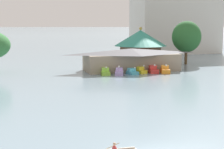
{
  "coord_description": "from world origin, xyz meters",
  "views": [
    {
      "loc": [
        -9.3,
        -21.14,
        9.12
      ],
      "look_at": [
        3.56,
        23.73,
        2.33
      ],
      "focal_mm": 55.95,
      "sensor_mm": 36.0,
      "label": 1
    }
  ],
  "objects_px": {
    "pedal_boat_cyan": "(132,72)",
    "pedal_boat_yellow": "(141,71)",
    "shoreline_tree_right": "(187,37)",
    "pedal_boat_orange": "(165,70)",
    "pedal_boat_red": "(153,70)",
    "pedal_boat_lime": "(105,72)",
    "green_roof_pavilion": "(140,45)",
    "boathouse": "(131,59)",
    "background_building_block": "(175,10)",
    "pedal_boat_lavender": "(119,72)"
  },
  "relations": [
    {
      "from": "pedal_boat_cyan",
      "to": "pedal_boat_yellow",
      "type": "relative_size",
      "value": 1.04
    },
    {
      "from": "pedal_boat_lavender",
      "to": "pedal_boat_yellow",
      "type": "height_order",
      "value": "pedal_boat_lavender"
    },
    {
      "from": "green_roof_pavilion",
      "to": "pedal_boat_lime",
      "type": "bearing_deg",
      "value": -129.37
    },
    {
      "from": "pedal_boat_cyan",
      "to": "pedal_boat_yellow",
      "type": "distance_m",
      "value": 2.12
    },
    {
      "from": "pedal_boat_red",
      "to": "boathouse",
      "type": "bearing_deg",
      "value": -139.39
    },
    {
      "from": "pedal_boat_yellow",
      "to": "pedal_boat_red",
      "type": "bearing_deg",
      "value": 72.68
    },
    {
      "from": "pedal_boat_yellow",
      "to": "background_building_block",
      "type": "relative_size",
      "value": 0.09
    },
    {
      "from": "pedal_boat_cyan",
      "to": "pedal_boat_yellow",
      "type": "height_order",
      "value": "pedal_boat_yellow"
    },
    {
      "from": "pedal_boat_cyan",
      "to": "pedal_boat_lime",
      "type": "bearing_deg",
      "value": -105.4
    },
    {
      "from": "pedal_boat_lime",
      "to": "pedal_boat_orange",
      "type": "relative_size",
      "value": 0.95
    },
    {
      "from": "pedal_boat_cyan",
      "to": "pedal_boat_yellow",
      "type": "xyz_separation_m",
      "value": [
        1.98,
        0.75,
        0.05
      ]
    },
    {
      "from": "boathouse",
      "to": "background_building_block",
      "type": "bearing_deg",
      "value": 53.36
    },
    {
      "from": "pedal_boat_lavender",
      "to": "pedal_boat_cyan",
      "type": "xyz_separation_m",
      "value": [
        2.52,
        0.19,
        -0.09
      ]
    },
    {
      "from": "pedal_boat_cyan",
      "to": "background_building_block",
      "type": "distance_m",
      "value": 52.27
    },
    {
      "from": "pedal_boat_cyan",
      "to": "shoreline_tree_right",
      "type": "height_order",
      "value": "shoreline_tree_right"
    },
    {
      "from": "boathouse",
      "to": "green_roof_pavilion",
      "type": "relative_size",
      "value": 1.62
    },
    {
      "from": "pedal_boat_yellow",
      "to": "green_roof_pavilion",
      "type": "xyz_separation_m",
      "value": [
        5.44,
        14.82,
        3.84
      ]
    },
    {
      "from": "pedal_boat_lime",
      "to": "pedal_boat_lavender",
      "type": "distance_m",
      "value": 2.49
    },
    {
      "from": "pedal_boat_orange",
      "to": "background_building_block",
      "type": "height_order",
      "value": "background_building_block"
    },
    {
      "from": "pedal_boat_lime",
      "to": "background_building_block",
      "type": "xyz_separation_m",
      "value": [
        33.72,
        41.07,
        12.87
      ]
    },
    {
      "from": "background_building_block",
      "to": "boathouse",
      "type": "bearing_deg",
      "value": -126.64
    },
    {
      "from": "pedal_boat_lime",
      "to": "background_building_block",
      "type": "bearing_deg",
      "value": 149.28
    },
    {
      "from": "pedal_boat_red",
      "to": "pedal_boat_orange",
      "type": "height_order",
      "value": "pedal_boat_red"
    },
    {
      "from": "shoreline_tree_right",
      "to": "pedal_boat_red",
      "type": "bearing_deg",
      "value": -138.92
    },
    {
      "from": "pedal_boat_cyan",
      "to": "background_building_block",
      "type": "xyz_separation_m",
      "value": [
        28.83,
        41.64,
        12.94
      ]
    },
    {
      "from": "pedal_boat_orange",
      "to": "background_building_block",
      "type": "bearing_deg",
      "value": 167.74
    },
    {
      "from": "pedal_boat_red",
      "to": "pedal_boat_yellow",
      "type": "bearing_deg",
      "value": -85.97
    },
    {
      "from": "pedal_boat_lime",
      "to": "pedal_boat_cyan",
      "type": "distance_m",
      "value": 4.93
    },
    {
      "from": "pedal_boat_orange",
      "to": "pedal_boat_lime",
      "type": "bearing_deg",
      "value": -79.19
    },
    {
      "from": "pedal_boat_cyan",
      "to": "pedal_boat_orange",
      "type": "xyz_separation_m",
      "value": [
        6.35,
        -0.43,
        0.14
      ]
    },
    {
      "from": "pedal_boat_lavender",
      "to": "boathouse",
      "type": "bearing_deg",
      "value": 161.41
    },
    {
      "from": "pedal_boat_lavender",
      "to": "green_roof_pavilion",
      "type": "xyz_separation_m",
      "value": [
        9.94,
        15.76,
        3.8
      ]
    },
    {
      "from": "boathouse",
      "to": "green_roof_pavilion",
      "type": "xyz_separation_m",
      "value": [
        5.87,
        10.61,
        2.06
      ]
    },
    {
      "from": "pedal_boat_lavender",
      "to": "pedal_boat_yellow",
      "type": "relative_size",
      "value": 1.1
    },
    {
      "from": "pedal_boat_yellow",
      "to": "green_roof_pavilion",
      "type": "relative_size",
      "value": 0.21
    },
    {
      "from": "pedal_boat_lavender",
      "to": "boathouse",
      "type": "xyz_separation_m",
      "value": [
        4.07,
        5.16,
        1.74
      ]
    },
    {
      "from": "shoreline_tree_right",
      "to": "pedal_boat_orange",
      "type": "bearing_deg",
      "value": -131.48
    },
    {
      "from": "pedal_boat_yellow",
      "to": "shoreline_tree_right",
      "type": "xyz_separation_m",
      "value": [
        15.01,
        10.85,
        5.74
      ]
    },
    {
      "from": "pedal_boat_cyan",
      "to": "background_building_block",
      "type": "height_order",
      "value": "background_building_block"
    },
    {
      "from": "pedal_boat_lavender",
      "to": "pedal_boat_red",
      "type": "relative_size",
      "value": 0.91
    },
    {
      "from": "pedal_boat_cyan",
      "to": "pedal_boat_red",
      "type": "relative_size",
      "value": 0.87
    },
    {
      "from": "boathouse",
      "to": "background_building_block",
      "type": "distance_m",
      "value": 47.04
    },
    {
      "from": "pedal_boat_cyan",
      "to": "pedal_boat_red",
      "type": "bearing_deg",
      "value": 88.85
    },
    {
      "from": "green_roof_pavilion",
      "to": "shoreline_tree_right",
      "type": "bearing_deg",
      "value": -22.54
    },
    {
      "from": "pedal_boat_orange",
      "to": "shoreline_tree_right",
      "type": "xyz_separation_m",
      "value": [
        10.64,
        12.03,
        5.65
      ]
    },
    {
      "from": "pedal_boat_yellow",
      "to": "boathouse",
      "type": "height_order",
      "value": "boathouse"
    },
    {
      "from": "boathouse",
      "to": "shoreline_tree_right",
      "type": "xyz_separation_m",
      "value": [
        15.44,
        6.64,
        3.96
      ]
    },
    {
      "from": "pedal_boat_orange",
      "to": "shoreline_tree_right",
      "type": "distance_m",
      "value": 17.02
    },
    {
      "from": "pedal_boat_orange",
      "to": "background_building_block",
      "type": "distance_m",
      "value": 49.38
    },
    {
      "from": "green_roof_pavilion",
      "to": "shoreline_tree_right",
      "type": "relative_size",
      "value": 1.23
    }
  ]
}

